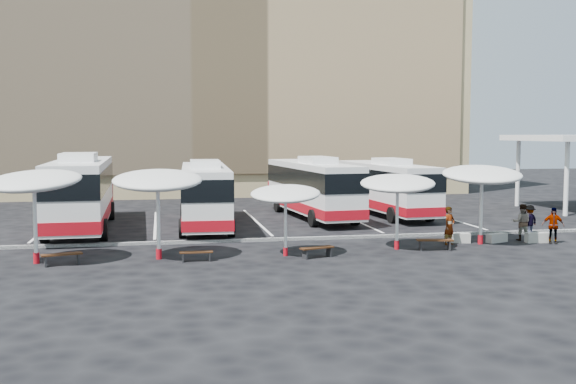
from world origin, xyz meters
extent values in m
plane|color=black|center=(0.00, 0.00, 0.00)|extent=(120.00, 120.00, 0.00)
cube|color=tan|center=(0.00, 32.00, 12.50)|extent=(42.00, 18.00, 25.00)
cube|color=tan|center=(0.00, 22.90, 12.00)|extent=(40.00, 0.30, 20.00)
cylinder|color=white|center=(20.00, 7.00, 2.40)|extent=(0.30, 0.30, 4.80)
cylinder|color=white|center=(20.00, 13.00, 2.40)|extent=(0.30, 0.30, 4.80)
cube|color=black|center=(0.00, 0.50, 0.07)|extent=(34.00, 0.25, 0.15)
cube|color=white|center=(-12.00, 8.00, 0.01)|extent=(0.15, 12.00, 0.01)
cube|color=white|center=(-6.00, 8.00, 0.01)|extent=(0.15, 12.00, 0.01)
cube|color=white|center=(0.00, 8.00, 0.01)|extent=(0.15, 12.00, 0.01)
cube|color=white|center=(6.00, 8.00, 0.01)|extent=(0.15, 12.00, 0.01)
cube|color=white|center=(12.00, 8.00, 0.01)|extent=(0.15, 12.00, 0.01)
cube|color=white|center=(-9.98, 6.52, 2.16)|extent=(3.11, 13.38, 3.33)
cube|color=black|center=(-9.98, 6.52, 2.83)|extent=(3.18, 13.45, 1.22)
cube|color=#AA0C17|center=(-9.98, 6.52, 0.94)|extent=(3.18, 13.45, 0.61)
cube|color=#AA0C17|center=(-10.15, 13.17, 1.33)|extent=(2.85, 0.29, 1.55)
cube|color=white|center=(-9.95, 5.41, 4.05)|extent=(1.86, 3.37, 0.44)
cylinder|color=black|center=(-11.46, 10.37, 0.55)|extent=(0.42, 1.12, 1.11)
cylinder|color=black|center=(-8.69, 10.44, 0.55)|extent=(0.42, 1.12, 1.11)
cylinder|color=black|center=(-11.25, 2.05, 0.55)|extent=(0.42, 1.12, 1.11)
cylinder|color=black|center=(-8.48, 2.12, 0.55)|extent=(0.42, 1.12, 1.11)
cube|color=white|center=(-3.20, 6.21, 1.95)|extent=(2.99, 12.07, 2.99)
cube|color=black|center=(-3.20, 6.21, 2.55)|extent=(3.06, 12.14, 1.10)
cube|color=#AA0C17|center=(-3.20, 6.21, 0.85)|extent=(3.06, 12.14, 0.55)
cube|color=#AA0C17|center=(-2.95, 12.20, 1.20)|extent=(2.56, 0.31, 1.40)
cube|color=white|center=(-3.24, 5.22, 3.64)|extent=(1.72, 3.06, 0.40)
cylinder|color=black|center=(-4.30, 9.76, 0.50)|extent=(0.39, 1.01, 1.00)
cylinder|color=black|center=(-1.81, 9.65, 0.50)|extent=(0.39, 1.01, 1.00)
cylinder|color=black|center=(-4.61, 2.28, 0.50)|extent=(0.39, 1.01, 1.00)
cylinder|color=black|center=(-2.12, 2.17, 0.50)|extent=(0.39, 1.01, 1.00)
cube|color=white|center=(3.71, 9.11, 1.97)|extent=(3.66, 12.32, 3.03)
cube|color=black|center=(3.71, 9.11, 2.58)|extent=(3.73, 12.39, 1.11)
cube|color=#AA0C17|center=(3.71, 9.11, 0.86)|extent=(3.73, 12.39, 0.56)
cube|color=#AA0C17|center=(3.14, 15.15, 1.21)|extent=(2.60, 0.45, 1.42)
cube|color=white|center=(3.81, 8.10, 3.69)|extent=(1.90, 3.17, 0.40)
cylinder|color=black|center=(2.12, 12.51, 0.51)|extent=(0.45, 1.04, 1.01)
cylinder|color=black|center=(4.64, 12.75, 0.51)|extent=(0.45, 1.04, 1.01)
cylinder|color=black|center=(2.84, 4.96, 0.51)|extent=(0.45, 1.04, 1.01)
cylinder|color=black|center=(5.35, 5.20, 0.51)|extent=(0.45, 1.04, 1.01)
cube|color=white|center=(8.69, 9.67, 1.89)|extent=(3.40, 11.81, 2.91)
cube|color=black|center=(8.69, 9.67, 2.48)|extent=(3.46, 11.87, 1.07)
cube|color=#AA0C17|center=(8.69, 9.67, 0.83)|extent=(3.46, 11.87, 0.53)
cube|color=#AA0C17|center=(8.20, 15.47, 1.16)|extent=(2.49, 0.40, 1.36)
cube|color=white|center=(8.77, 8.70, 3.54)|extent=(1.79, 3.03, 0.39)
cylinder|color=black|center=(7.20, 12.95, 0.49)|extent=(0.42, 1.00, 0.97)
cylinder|color=black|center=(9.62, 13.15, 0.49)|extent=(0.42, 1.00, 0.97)
cylinder|color=black|center=(7.81, 5.69, 0.49)|extent=(0.42, 1.00, 0.97)
cylinder|color=black|center=(10.23, 5.90, 0.49)|extent=(0.42, 1.00, 0.97)
cylinder|color=white|center=(-10.71, -3.41, 1.67)|extent=(0.20, 0.20, 3.34)
cylinder|color=#AA0C17|center=(-10.71, -3.41, 0.22)|extent=(0.31, 0.31, 0.45)
ellipsoid|color=silver|center=(-10.71, -3.41, 3.40)|extent=(4.88, 4.91, 1.14)
cylinder|color=white|center=(-5.78, -3.35, 1.66)|extent=(0.16, 0.16, 3.31)
cylinder|color=#AA0C17|center=(-5.78, -3.35, 0.22)|extent=(0.25, 0.25, 0.44)
ellipsoid|color=silver|center=(-5.78, -3.35, 3.37)|extent=(3.93, 3.98, 1.13)
cylinder|color=white|center=(-0.37, -3.60, 1.34)|extent=(0.15, 0.15, 2.68)
cylinder|color=#AA0C17|center=(-0.37, -3.60, 0.18)|extent=(0.24, 0.24, 0.36)
ellipsoid|color=silver|center=(-0.37, -3.60, 2.72)|extent=(3.77, 3.79, 0.92)
cylinder|color=white|center=(4.96, -2.94, 1.50)|extent=(0.18, 0.18, 3.00)
cylinder|color=#AA0C17|center=(4.96, -2.94, 0.20)|extent=(0.28, 0.28, 0.40)
ellipsoid|color=silver|center=(4.96, -2.94, 3.05)|extent=(4.34, 4.37, 1.03)
cylinder|color=white|center=(9.42, -2.29, 1.65)|extent=(0.19, 0.19, 3.31)
cylinder|color=#AA0C17|center=(9.42, -2.29, 0.22)|extent=(0.29, 0.29, 0.44)
ellipsoid|color=silver|center=(9.42, -2.29, 3.36)|extent=(4.52, 4.56, 1.13)
cube|color=black|center=(-9.63, -4.01, 0.46)|extent=(1.65, 0.84, 0.06)
cube|color=black|center=(-10.24, -4.18, 0.21)|extent=(0.17, 0.41, 0.42)
cube|color=black|center=(-9.02, -3.84, 0.21)|extent=(0.17, 0.41, 0.42)
cube|color=black|center=(-4.25, -4.18, 0.39)|extent=(1.38, 0.38, 0.05)
cube|color=black|center=(-4.80, -4.17, 0.18)|extent=(0.06, 0.35, 0.37)
cube|color=black|center=(-3.70, -4.18, 0.18)|extent=(0.06, 0.35, 0.37)
cube|color=black|center=(0.88, -4.31, 0.43)|extent=(1.56, 0.86, 0.06)
cube|color=black|center=(0.30, -4.50, 0.20)|extent=(0.18, 0.38, 0.40)
cube|color=black|center=(1.45, -4.12, 0.20)|extent=(0.18, 0.38, 0.40)
cube|color=black|center=(6.58, -3.49, 0.47)|extent=(1.69, 0.75, 0.07)
cube|color=black|center=(5.93, -3.37, 0.22)|extent=(0.14, 0.42, 0.44)
cube|color=black|center=(7.22, -3.62, 0.22)|extent=(0.14, 0.42, 0.44)
cube|color=gray|center=(8.54, -1.66, 0.23)|extent=(1.28, 0.76, 0.45)
cube|color=gray|center=(10.46, -1.96, 0.22)|extent=(1.21, 0.77, 0.43)
cube|color=gray|center=(12.45, -2.38, 0.24)|extent=(1.31, 0.51, 0.48)
imported|color=black|center=(7.87, -2.18, 0.91)|extent=(0.80, 0.71, 1.83)
imported|color=black|center=(11.96, -1.69, 0.91)|extent=(1.10, 1.01, 1.82)
imported|color=black|center=(12.93, -2.80, 0.88)|extent=(1.12, 0.82, 1.76)
imported|color=black|center=(13.14, -0.30, 0.80)|extent=(1.19, 0.94, 1.61)
camera|label=1|loc=(-5.66, -32.04, 5.32)|focal=42.00mm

